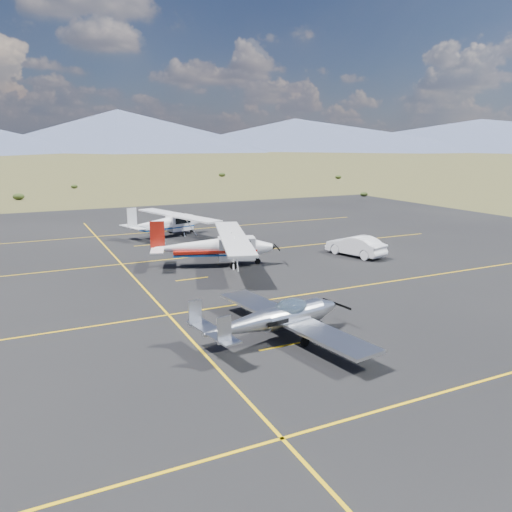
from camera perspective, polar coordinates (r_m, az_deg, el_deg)
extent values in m
plane|color=#383D1C|center=(24.16, 5.26, -6.10)|extent=(1600.00, 1600.00, 0.00)
cube|color=black|center=(30.10, -1.60, -2.22)|extent=(72.00, 72.00, 0.02)
cube|color=#B9BCC1|center=(20.67, 3.95, -7.22)|extent=(2.78, 8.99, 0.12)
ellipsoid|color=#99BFD8|center=(20.51, 3.97, -5.98)|extent=(1.74, 1.16, 0.81)
cube|color=#B9BCC1|center=(18.66, -4.96, -8.60)|extent=(1.14, 3.03, 0.06)
cube|color=#B9BCC1|center=(17.55, -3.63, -8.43)|extent=(0.55, 0.14, 0.99)
cube|color=#B9BCC1|center=(19.33, -6.97, -6.46)|extent=(0.55, 0.14, 0.99)
cylinder|color=black|center=(21.83, 7.20, -7.76)|extent=(0.35, 0.14, 0.34)
cylinder|color=black|center=(19.90, 5.62, -9.72)|extent=(0.41, 0.17, 0.39)
cylinder|color=black|center=(21.62, 1.54, -7.78)|extent=(0.41, 0.17, 0.39)
cube|color=silver|center=(32.37, -2.24, 0.90)|extent=(2.61, 1.88, 1.44)
cube|color=silver|center=(32.20, -2.63, 2.19)|extent=(5.15, 11.68, 0.15)
cube|color=black|center=(32.31, -2.25, 1.42)|extent=(2.01, 1.73, 0.59)
cube|color=red|center=(32.28, -4.69, 0.64)|extent=(5.46, 2.81, 0.19)
cube|color=red|center=(32.07, -11.21, 2.40)|extent=(0.89, 0.35, 1.71)
cube|color=silver|center=(32.24, -11.15, 0.91)|extent=(1.80, 3.49, 0.06)
cylinder|color=black|center=(32.73, 0.18, -0.62)|extent=(0.40, 0.22, 0.38)
cylinder|color=black|center=(31.45, -2.60, -1.11)|extent=(0.49, 0.28, 0.47)
cylinder|color=black|center=(33.62, -2.97, -0.20)|extent=(0.49, 0.28, 0.47)
cube|color=white|center=(43.86, -8.72, 3.77)|extent=(2.36, 1.68, 1.30)
cube|color=white|center=(43.66, -8.96, 4.62)|extent=(4.51, 10.60, 0.14)
cube|color=black|center=(43.82, -8.73, 4.12)|extent=(1.81, 1.55, 0.53)
cube|color=white|center=(43.20, -10.10, 3.46)|extent=(4.95, 2.48, 0.17)
cube|color=white|center=(41.40, -13.99, 4.29)|extent=(0.81, 0.30, 1.55)
cube|color=white|center=(41.52, -13.93, 3.24)|extent=(1.59, 3.17, 0.06)
cylinder|color=black|center=(44.70, -7.35, 2.89)|extent=(0.36, 0.19, 0.35)
cylinder|color=black|center=(43.01, -8.25, 2.53)|extent=(0.44, 0.24, 0.42)
cylinder|color=black|center=(44.67, -9.73, 2.86)|extent=(0.44, 0.24, 0.42)
imported|color=white|center=(35.79, 11.31, 1.16)|extent=(2.64, 4.62, 1.44)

